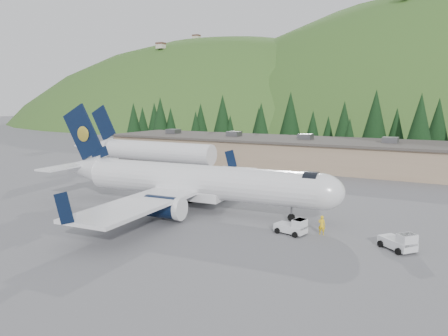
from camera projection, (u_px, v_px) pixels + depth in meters
ground at (199, 210)px, 49.33m from camera, size 600.00×600.00×0.00m
airliner at (190, 182)px, 49.28m from camera, size 35.87×33.64×11.90m
second_airliner at (146, 150)px, 79.67m from camera, size 27.50×11.00×10.05m
baggage_tug_a at (293, 227)px, 40.26m from camera, size 3.12×2.24×1.53m
baggage_tug_b at (400, 242)px, 35.80m from camera, size 3.32×3.12×1.63m
terminal_building at (280, 151)px, 84.31m from camera, size 71.00×17.00×6.10m
ramp_worker at (322, 225)px, 40.11m from camera, size 0.68×0.46×1.82m
tree_line at (336, 122)px, 100.79m from camera, size 112.97×18.28×14.03m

